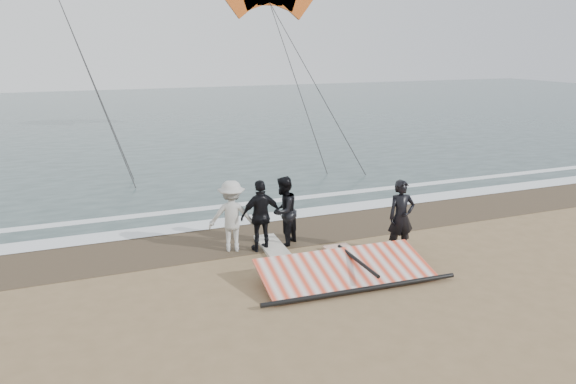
% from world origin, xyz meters
% --- Properties ---
extents(ground, '(120.00, 120.00, 0.00)m').
position_xyz_m(ground, '(0.00, 0.00, 0.00)').
color(ground, '#8C704C').
rests_on(ground, ground).
extents(sea, '(120.00, 54.00, 0.02)m').
position_xyz_m(sea, '(0.00, 33.00, 0.01)').
color(sea, '#233838').
rests_on(sea, ground).
extents(wet_sand, '(120.00, 2.80, 0.01)m').
position_xyz_m(wet_sand, '(0.00, 4.50, 0.01)').
color(wet_sand, '#4C3D2B').
rests_on(wet_sand, ground).
extents(foam_near, '(120.00, 0.90, 0.01)m').
position_xyz_m(foam_near, '(0.00, 5.90, 0.03)').
color(foam_near, white).
rests_on(foam_near, sea).
extents(foam_far, '(120.00, 0.45, 0.01)m').
position_xyz_m(foam_far, '(0.00, 7.60, 0.03)').
color(foam_far, white).
rests_on(foam_far, sea).
extents(man_main, '(0.77, 0.56, 1.94)m').
position_xyz_m(man_main, '(1.28, 1.79, 0.97)').
color(man_main, black).
rests_on(man_main, ground).
extents(board_white, '(0.72, 2.49, 0.10)m').
position_xyz_m(board_white, '(-0.15, 1.51, 0.05)').
color(board_white, silver).
rests_on(board_white, ground).
extents(board_cream, '(0.76, 2.22, 0.09)m').
position_xyz_m(board_cream, '(-1.69, 3.15, 0.05)').
color(board_cream, beige).
rests_on(board_cream, ground).
extents(trio_cluster, '(2.67, 1.20, 1.90)m').
position_xyz_m(trio_cluster, '(-2.06, 3.48, 0.94)').
color(trio_cluster, black).
rests_on(trio_cluster, ground).
extents(sail_rig, '(4.63, 2.00, 0.51)m').
position_xyz_m(sail_rig, '(-0.94, 0.87, 0.20)').
color(sail_rig, black).
rests_on(sail_rig, ground).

